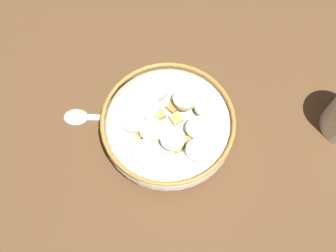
% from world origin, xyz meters
% --- Properties ---
extents(ground_plane, '(1.34, 1.34, 0.02)m').
position_xyz_m(ground_plane, '(0.00, 0.00, -0.01)').
color(ground_plane, brown).
extents(cereal_bowl, '(0.20, 0.20, 0.06)m').
position_xyz_m(cereal_bowl, '(0.00, -0.00, 0.03)').
color(cereal_bowl, silver).
rests_on(cereal_bowl, ground_plane).
extents(spoon, '(0.16, 0.03, 0.01)m').
position_xyz_m(spoon, '(-0.12, 0.02, 0.00)').
color(spoon, silver).
rests_on(spoon, ground_plane).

